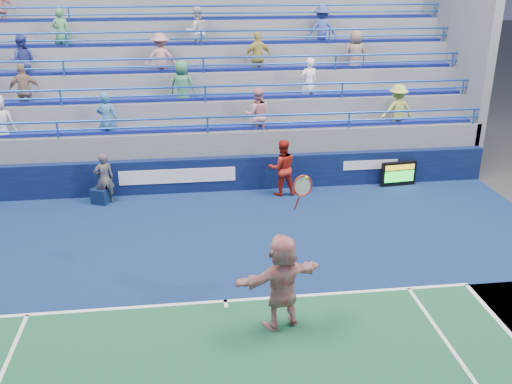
{
  "coord_description": "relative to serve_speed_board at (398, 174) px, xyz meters",
  "views": [
    {
      "loc": [
        -0.66,
        -10.47,
        6.77
      ],
      "look_at": [
        0.98,
        2.5,
        1.5
      ],
      "focal_mm": 40.0,
      "sensor_mm": 36.0,
      "label": 1
    }
  ],
  "objects": [
    {
      "name": "judge_chair",
      "position": [
        -9.4,
        -0.24,
        -0.13
      ],
      "size": [
        0.64,
        0.66,
        0.86
      ],
      "color": "#0C1C3E",
      "rests_on": "ground"
    },
    {
      "name": "ball_girl",
      "position": [
        -3.89,
        -0.28,
        0.48
      ],
      "size": [
        0.91,
        0.74,
        1.78
      ],
      "primitive_type": "imported",
      "rotation": [
        0.0,
        0.0,
        3.21
      ],
      "color": "#AE1F13",
      "rests_on": "ground"
    },
    {
      "name": "tennis_player",
      "position": [
        -5.05,
        -7.14,
        0.59
      ],
      "size": [
        1.94,
        1.14,
        3.2
      ],
      "color": "white",
      "rests_on": "ground"
    },
    {
      "name": "ground",
      "position": [
        -6.1,
        -6.16,
        -0.41
      ],
      "size": [
        120.0,
        120.0,
        0.0
      ],
      "primitive_type": "plane",
      "color": "#333538"
    },
    {
      "name": "bleacher_stand",
      "position": [
        -6.11,
        4.1,
        1.13
      ],
      "size": [
        18.0,
        5.6,
        6.13
      ],
      "color": "slate",
      "rests_on": "ground"
    },
    {
      "name": "sponsor_wall",
      "position": [
        -6.1,
        0.34,
        0.14
      ],
      "size": [
        18.0,
        0.32,
        1.1
      ],
      "color": "#0A0F3A",
      "rests_on": "ground"
    },
    {
      "name": "line_judge",
      "position": [
        -9.26,
        -0.28,
        0.38
      ],
      "size": [
        0.67,
        0.56,
        1.58
      ],
      "primitive_type": "imported",
      "rotation": [
        0.0,
        0.0,
        3.51
      ],
      "color": "#141A38",
      "rests_on": "ground"
    },
    {
      "name": "serve_speed_board",
      "position": [
        0.0,
        0.0,
        0.0
      ],
      "size": [
        1.19,
        0.24,
        0.82
      ],
      "color": "black",
      "rests_on": "ground"
    }
  ]
}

